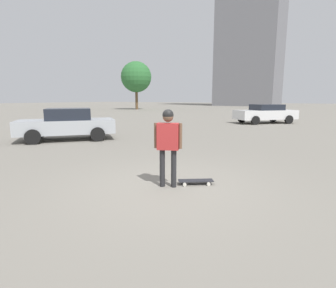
# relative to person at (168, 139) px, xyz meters

# --- Properties ---
(ground_plane) EXTENTS (220.00, 220.00, 0.00)m
(ground_plane) POSITION_rel_person_xyz_m (0.00, 0.00, -1.03)
(ground_plane) COLOR gray
(person) EXTENTS (0.35, 0.54, 1.63)m
(person) POSITION_rel_person_xyz_m (0.00, 0.00, 0.00)
(person) COLOR #262628
(person) RESTS_ON ground_plane
(skateboard) EXTENTS (0.61, 0.74, 0.09)m
(skateboard) POSITION_rel_person_xyz_m (-0.44, 0.43, -0.96)
(skateboard) COLOR #232328
(skateboard) RESTS_ON ground_plane
(car_parked_near) EXTENTS (4.24, 3.94, 1.41)m
(car_parked_near) POSITION_rel_person_xyz_m (-3.07, -7.18, -0.30)
(car_parked_near) COLOR #ADB2B7
(car_parked_near) RESTS_ON ground_plane
(car_parked_far) EXTENTS (4.52, 4.42, 1.41)m
(car_parked_far) POSITION_rel_person_xyz_m (-16.17, -1.35, -0.29)
(car_parked_far) COLOR silver
(car_parked_far) RESTS_ON ground_plane
(building_block_distant) EXTENTS (13.82, 14.76, 44.02)m
(building_block_distant) POSITION_rel_person_xyz_m (-66.69, -16.11, 20.98)
(building_block_distant) COLOR slate
(building_block_distant) RESTS_ON ground_plane
(tree_distant) EXTENTS (5.11, 5.11, 7.99)m
(tree_distant) POSITION_rel_person_xyz_m (-31.26, -25.54, 4.38)
(tree_distant) COLOR brown
(tree_distant) RESTS_ON ground_plane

